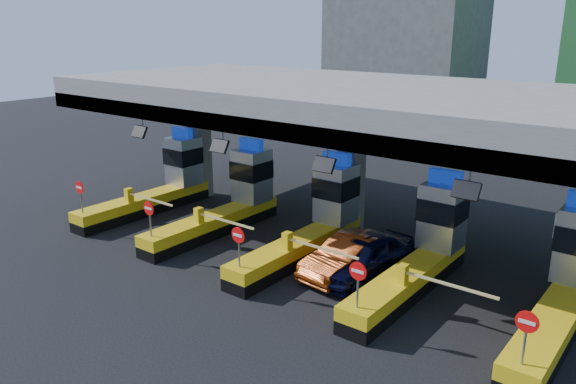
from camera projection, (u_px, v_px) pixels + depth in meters
The scene contains 10 objects.
ground at pixel (312, 253), 24.31m from camera, with size 120.00×120.00×0.00m, color black.
toll_canopy at pixel (351, 104), 24.72m from camera, with size 28.00×12.09×7.00m.
toll_lane_far_left at pixel (163, 182), 29.99m from camera, with size 4.43×8.00×4.16m.
toll_lane_left at pixel (231, 200), 27.05m from camera, with size 4.43×8.00×4.16m.
toll_lane_center at pixel (316, 221), 24.12m from camera, with size 4.43×8.00×4.16m.
toll_lane_right at pixel (424, 248), 21.18m from camera, with size 4.43×8.00×4.16m.
toll_lane_far_right at pixel (568, 285), 18.24m from camera, with size 4.43×8.00×4.16m.
bg_building_concrete at pixel (406, 29), 57.18m from camera, with size 14.00×10.00×18.00m, color #4C4C49.
van at pixel (365, 257), 21.84m from camera, with size 1.97×4.91×1.67m, color black.
red_car at pixel (350, 256), 22.10m from camera, with size 1.63×4.68×1.54m, color maroon.
Camera 1 is at (12.99, -18.42, 9.53)m, focal length 35.00 mm.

